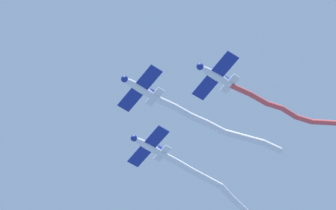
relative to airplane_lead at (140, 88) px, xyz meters
The scene contains 6 objects.
airplane_lead is the anchor object (origin of this frame).
smoke_trail_lead 11.43m from the airplane_lead, 159.95° to the left, with size 17.09×7.96×1.25m.
airplane_left_wing 9.19m from the airplane_lead, 117.66° to the left, with size 5.66×7.40×1.83m.
smoke_trail_left_wing 18.71m from the airplane_lead, 139.73° to the left, with size 15.11×7.79×2.32m.
airplane_right_wing 9.20m from the airplane_lead, 146.33° to the right, with size 5.65×7.41×1.83m.
smoke_trail_right_wing 21.46m from the airplane_lead, behind, with size 22.83×2.42×4.56m.
Camera 1 is at (30.63, 30.77, 2.94)m, focal length 66.99 mm.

